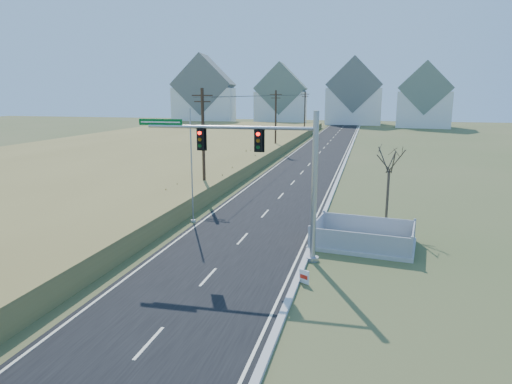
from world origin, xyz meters
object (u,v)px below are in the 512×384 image
traffic_signal_mast (277,171)px  bare_tree (390,158)px  open_sign (304,277)px  fence_enclosure (363,241)px  flagpole (192,178)px

traffic_signal_mast → bare_tree: bearing=51.6°
traffic_signal_mast → open_sign: 5.61m
fence_enclosure → open_sign: size_ratio=9.44×
open_sign → flagpole: bearing=164.9°
open_sign → traffic_signal_mast: bearing=151.2°
flagpole → fence_enclosure: bearing=-11.2°
traffic_signal_mast → flagpole: traffic_signal_mast is taller
fence_enclosure → open_sign: fence_enclosure is taller
fence_enclosure → flagpole: size_ratio=0.80×
traffic_signal_mast → flagpole: bearing=140.1°
open_sign → bare_tree: size_ratio=0.12×
flagpole → bare_tree: 12.99m
traffic_signal_mast → flagpole: 8.94m
fence_enclosure → flagpole: 11.85m
traffic_signal_mast → bare_tree: 9.69m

